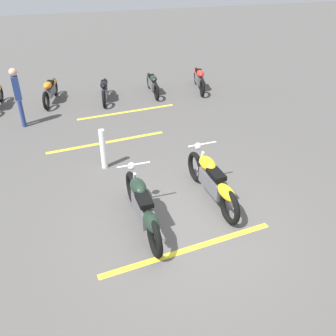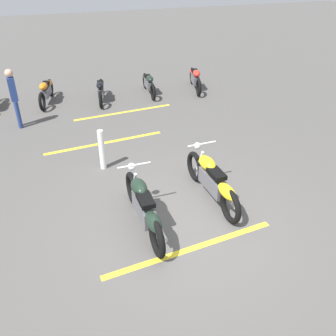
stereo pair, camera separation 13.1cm
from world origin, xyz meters
TOP-DOWN VIEW (x-y plane):
  - ground_plane at (0.00, 0.00)m, footprint 60.00×60.00m
  - motorcycle_bright_foreground at (0.53, -0.77)m, footprint 2.23×0.62m
  - motorcycle_dark_foreground at (0.19, 0.77)m, footprint 2.23×0.62m
  - motorcycle_row_far_left at (7.13, -3.36)m, footprint 2.03×0.64m
  - motorcycle_row_left at (7.26, -1.59)m, footprint 1.90×0.34m
  - motorcycle_row_center at (7.14, 0.16)m, footprint 1.88×0.51m
  - motorcycle_row_right at (7.61, 1.91)m, footprint 1.96×0.62m
  - bystander_near_row at (5.78, 2.83)m, footprint 0.28×0.22m
  - bollard_post at (2.58, 1.04)m, footprint 0.14×0.14m
  - parking_stripe_near at (-0.64, 0.18)m, footprint 0.35×3.20m
  - parking_stripe_mid at (3.87, 0.73)m, footprint 0.35×3.20m
  - parking_stripe_far at (5.81, -0.29)m, footprint 0.35×3.20m

SIDE VIEW (x-z plane):
  - ground_plane at x=0.00m, z-range 0.00..0.00m
  - parking_stripe_near at x=-0.64m, z-range 0.00..0.01m
  - parking_stripe_mid at x=3.87m, z-range 0.00..0.01m
  - parking_stripe_far at x=5.81m, z-range 0.00..0.01m
  - motorcycle_row_center at x=7.14m, z-range 0.03..0.75m
  - motorcycle_row_left at x=7.26m, z-range 0.03..0.75m
  - motorcycle_row_right at x=7.61m, z-range 0.03..0.79m
  - motorcycle_row_far_left at x=7.13m, z-range 0.04..0.82m
  - motorcycle_bright_foreground at x=0.53m, z-range -0.06..0.98m
  - motorcycle_dark_foreground at x=0.19m, z-range -0.06..0.98m
  - bollard_post at x=2.58m, z-range 0.00..0.97m
  - bystander_near_row at x=5.78m, z-range 0.10..1.79m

